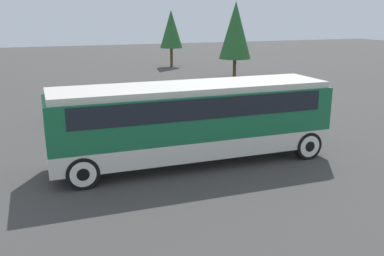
% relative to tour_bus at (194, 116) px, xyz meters
% --- Properties ---
extents(ground_plane, '(120.00, 120.00, 0.00)m').
position_rel_tour_bus_xyz_m(ground_plane, '(-0.10, -0.00, -1.75)').
color(ground_plane, '#423F3D').
extents(tour_bus, '(10.10, 2.61, 2.89)m').
position_rel_tour_bus_xyz_m(tour_bus, '(0.00, 0.00, 0.00)').
color(tour_bus, silver).
rests_on(tour_bus, ground_plane).
extents(parked_car_near, '(4.08, 1.84, 1.41)m').
position_rel_tour_bus_xyz_m(parked_car_near, '(-2.45, 8.03, -1.04)').
color(parked_car_near, maroon).
rests_on(parked_car_near, ground_plane).
extents(parked_car_mid, '(4.11, 1.97, 1.41)m').
position_rel_tour_bus_xyz_m(parked_car_mid, '(1.27, 7.60, -1.04)').
color(parked_car_mid, navy).
rests_on(parked_car_mid, ground_plane).
extents(tree_left, '(2.67, 2.67, 6.25)m').
position_rel_tour_bus_xyz_m(tree_left, '(10.66, 18.81, 2.15)').
color(tree_left, brown).
rests_on(tree_left, ground_plane).
extents(tree_center, '(2.26, 2.26, 5.60)m').
position_rel_tour_bus_xyz_m(tree_center, '(7.91, 27.83, 1.97)').
color(tree_center, brown).
rests_on(tree_center, ground_plane).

